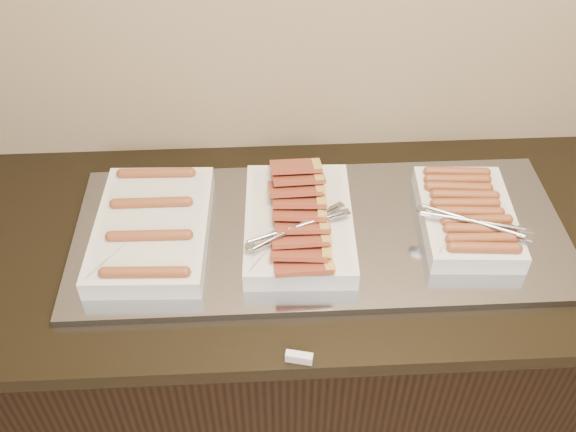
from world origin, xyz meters
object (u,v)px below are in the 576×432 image
at_px(dish_left, 152,228).
at_px(dish_center, 299,222).
at_px(warming_tray, 320,233).
at_px(dish_right, 467,216).
at_px(counter, 306,343).

relative_size(dish_left, dish_center, 1.00).
height_order(dish_left, dish_center, dish_center).
height_order(warming_tray, dish_left, dish_left).
bearing_deg(dish_right, warming_tray, -177.22).
bearing_deg(counter, warming_tray, 0.00).
xyz_separation_m(dish_center, dish_right, (0.41, -0.00, 0.00)).
bearing_deg(dish_left, warming_tray, 2.10).
xyz_separation_m(counter, dish_left, (-0.38, 0.00, 0.50)).
bearing_deg(dish_center, dish_right, 1.93).
bearing_deg(warming_tray, dish_right, -0.71).
bearing_deg(dish_right, counter, -177.17).
height_order(warming_tray, dish_center, dish_center).
bearing_deg(dish_center, counter, 9.46).
distance_m(dish_left, dish_center, 0.35).
height_order(counter, warming_tray, warming_tray).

